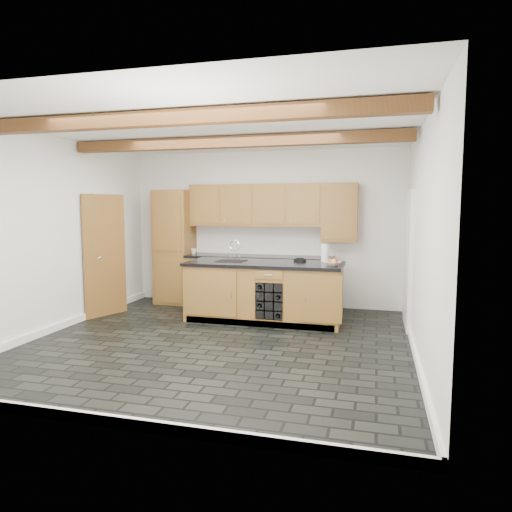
{
  "coord_description": "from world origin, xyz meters",
  "views": [
    {
      "loc": [
        1.99,
        -5.62,
        1.79
      ],
      "look_at": [
        0.29,
        0.8,
        1.08
      ],
      "focal_mm": 32.0,
      "sensor_mm": 36.0,
      "label": 1
    }
  ],
  "objects_px": {
    "kitchen_scale": "(300,260)",
    "fruit_bowl": "(333,264)",
    "paper_towel": "(325,253)",
    "island": "(265,291)"
  },
  "relations": [
    {
      "from": "kitchen_scale",
      "to": "fruit_bowl",
      "type": "xyz_separation_m",
      "value": [
        0.56,
        -0.41,
        0.0
      ]
    },
    {
      "from": "kitchen_scale",
      "to": "paper_towel",
      "type": "xyz_separation_m",
      "value": [
        0.39,
        0.09,
        0.11
      ]
    },
    {
      "from": "kitchen_scale",
      "to": "paper_towel",
      "type": "height_order",
      "value": "paper_towel"
    },
    {
      "from": "paper_towel",
      "to": "fruit_bowl",
      "type": "bearing_deg",
      "value": -71.14
    },
    {
      "from": "fruit_bowl",
      "to": "paper_towel",
      "type": "xyz_separation_m",
      "value": [
        -0.17,
        0.5,
        0.11
      ]
    },
    {
      "from": "fruit_bowl",
      "to": "island",
      "type": "bearing_deg",
      "value": 172.61
    },
    {
      "from": "paper_towel",
      "to": "island",
      "type": "bearing_deg",
      "value": -157.87
    },
    {
      "from": "fruit_bowl",
      "to": "paper_towel",
      "type": "distance_m",
      "value": 0.54
    },
    {
      "from": "kitchen_scale",
      "to": "fruit_bowl",
      "type": "height_order",
      "value": "fruit_bowl"
    },
    {
      "from": "island",
      "to": "fruit_bowl",
      "type": "xyz_separation_m",
      "value": [
        1.07,
        -0.14,
        0.49
      ]
    }
  ]
}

